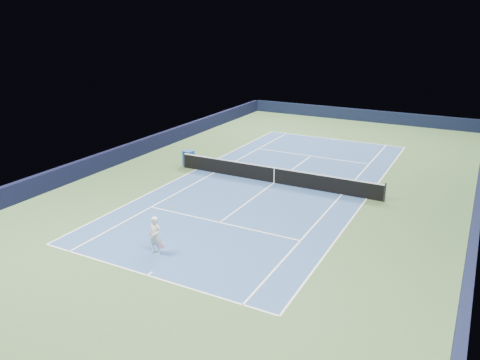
% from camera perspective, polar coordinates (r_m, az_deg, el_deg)
% --- Properties ---
extents(ground, '(40.00, 40.00, 0.00)m').
position_cam_1_polar(ground, '(27.82, 4.17, -0.36)').
color(ground, '#3A5930').
rests_on(ground, ground).
extents(wall_far, '(22.00, 0.35, 1.10)m').
position_cam_1_polar(wall_far, '(45.93, 14.37, 7.69)').
color(wall_far, black).
rests_on(wall_far, ground).
extents(wall_right, '(0.35, 40.00, 1.10)m').
position_cam_1_polar(wall_right, '(25.60, 26.96, -2.98)').
color(wall_right, black).
rests_on(wall_right, ground).
extents(wall_left, '(0.35, 40.00, 1.10)m').
position_cam_1_polar(wall_left, '(33.28, -13.13, 3.48)').
color(wall_left, black).
rests_on(wall_left, ground).
extents(court_surface, '(10.97, 23.77, 0.01)m').
position_cam_1_polar(court_surface, '(27.82, 4.17, -0.35)').
color(court_surface, '#2D4D7F').
rests_on(court_surface, ground).
extents(baseline_far, '(10.97, 0.08, 0.00)m').
position_cam_1_polar(baseline_far, '(38.55, 11.39, 4.93)').
color(baseline_far, white).
rests_on(baseline_far, ground).
extents(baseline_near, '(10.97, 0.08, 0.00)m').
position_cam_1_polar(baseline_near, '(18.54, -11.23, -11.33)').
color(baseline_near, white).
rests_on(baseline_near, ground).
extents(sideline_doubles_right, '(0.08, 23.77, 0.00)m').
position_cam_1_polar(sideline_doubles_right, '(26.26, 15.18, -2.22)').
color(sideline_doubles_right, white).
rests_on(sideline_doubles_right, ground).
extents(sideline_doubles_left, '(0.08, 23.77, 0.00)m').
position_cam_1_polar(sideline_doubles_left, '(30.31, -5.35, 1.29)').
color(sideline_doubles_left, white).
rests_on(sideline_doubles_left, ground).
extents(sideline_singles_right, '(0.08, 23.77, 0.00)m').
position_cam_1_polar(sideline_singles_right, '(26.55, 12.31, -1.73)').
color(sideline_singles_right, white).
rests_on(sideline_singles_right, ground).
extents(sideline_singles_left, '(0.08, 23.77, 0.00)m').
position_cam_1_polar(sideline_singles_left, '(29.61, -3.13, 0.91)').
color(sideline_singles_left, white).
rests_on(sideline_singles_left, ground).
extents(service_line_far, '(8.23, 0.08, 0.00)m').
position_cam_1_polar(service_line_far, '(33.50, 8.62, 2.92)').
color(service_line_far, white).
rests_on(service_line_far, ground).
extents(service_line_near, '(8.23, 0.08, 0.00)m').
position_cam_1_polar(service_line_near, '(22.52, -2.49, -5.19)').
color(service_line_near, white).
rests_on(service_line_near, ground).
extents(center_service_line, '(0.08, 12.80, 0.00)m').
position_cam_1_polar(center_service_line, '(27.82, 4.17, -0.34)').
color(center_service_line, white).
rests_on(center_service_line, ground).
extents(center_mark_far, '(0.08, 0.30, 0.00)m').
position_cam_1_polar(center_mark_far, '(38.41, 11.32, 4.88)').
color(center_mark_far, white).
rests_on(center_mark_far, ground).
extents(center_mark_near, '(0.08, 0.30, 0.00)m').
position_cam_1_polar(center_mark_near, '(18.64, -10.94, -11.13)').
color(center_mark_near, white).
rests_on(center_mark_near, ground).
extents(tennis_net, '(12.90, 0.10, 1.07)m').
position_cam_1_polar(tennis_net, '(27.66, 4.19, 0.63)').
color(tennis_net, black).
rests_on(tennis_net, ground).
extents(sponsor_cube, '(0.71, 0.66, 1.02)m').
position_cam_1_polar(sponsor_cube, '(31.03, -6.30, 2.66)').
color(sponsor_cube, '#1D56B2').
rests_on(sponsor_cube, ground).
extents(tennis_player, '(0.77, 1.23, 1.73)m').
position_cam_1_polar(tennis_player, '(19.68, -10.30, -6.69)').
color(tennis_player, silver).
rests_on(tennis_player, ground).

